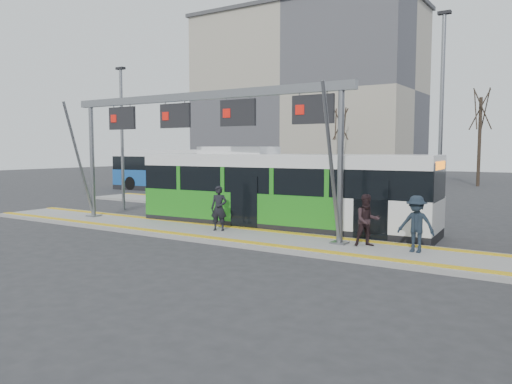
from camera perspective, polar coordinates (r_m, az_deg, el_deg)
ground at (r=19.07m, az=-6.28°, el=-4.76°), size 120.00×120.00×0.00m
platform_main at (r=19.05m, az=-6.28°, el=-4.54°), size 22.00×3.00×0.15m
platform_second at (r=27.77m, az=-2.28°, el=-1.51°), size 20.00×3.00×0.15m
tactile_main at (r=19.04m, az=-6.29°, el=-4.28°), size 22.00×2.65×0.02m
tactile_second at (r=28.70m, az=-0.96°, el=-1.12°), size 20.00×0.35×0.02m
gantry at (r=19.24m, az=-6.73°, el=8.18°), size 13.00×1.68×5.20m
apartment_block at (r=57.12m, az=5.81°, el=11.00°), size 24.50×12.50×18.40m
hero_bus at (r=19.94m, az=2.84°, el=0.07°), size 12.12×3.25×3.30m
bg_bus_green at (r=30.51m, az=2.54°, el=1.51°), size 11.09×2.51×2.76m
bg_bus_blue at (r=38.09m, az=-8.25°, el=2.43°), size 12.18×3.49×3.14m
passenger_a at (r=18.69m, az=-4.26°, el=-1.87°), size 0.72×0.60×1.68m
passenger_b at (r=16.07m, az=12.58°, el=-3.17°), size 1.01×0.98×1.64m
passenger_c at (r=15.50m, az=17.84°, el=-3.50°), size 1.12×0.69×1.69m
tree_left at (r=45.34m, az=9.60°, el=7.62°), size 1.40×1.40×7.05m
tree_mid at (r=46.60m, az=24.29°, el=8.56°), size 1.40×1.40×8.53m
tree_far at (r=57.01m, az=-0.63°, el=7.87°), size 1.40×1.40×8.01m
lamp_west at (r=27.06m, az=-15.07°, el=6.35°), size 0.50×0.25×7.40m
lamp_east at (r=21.31m, az=20.41°, el=8.19°), size 0.50×0.25×8.56m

